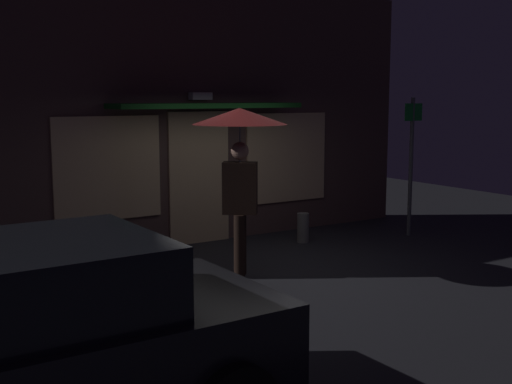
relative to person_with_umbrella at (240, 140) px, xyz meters
The scene contains 5 objects.
ground_plane 1.94m from the person_with_umbrella, ahead, with size 18.00×18.00×0.00m, color #26262B.
building_facade 2.38m from the person_with_umbrella, 77.41° to the left, with size 8.58×1.00×4.30m.
person_with_umbrella is the anchor object (origin of this frame).
street_sign_post 4.00m from the person_with_umbrella, ahead, with size 0.40×0.07×2.43m.
sidewalk_bollard 2.84m from the person_with_umbrella, 31.61° to the left, with size 0.20×0.20×0.50m, color slate.
Camera 1 is at (-5.06, -7.47, 2.44)m, focal length 46.06 mm.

